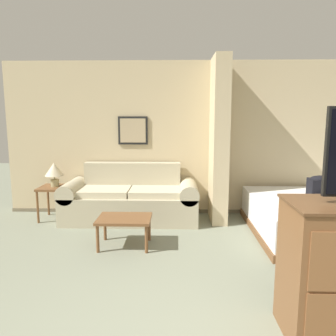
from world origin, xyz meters
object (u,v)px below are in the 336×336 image
object	(u,v)px
backpack	(320,190)
couch	(131,200)
bed	(315,217)
coffee_table	(124,221)
table_lamp	(54,171)

from	to	relation	value
backpack	couch	bearing A→B (deg)	162.53
backpack	bed	bearing A→B (deg)	74.93
couch	bed	bearing A→B (deg)	-12.21
coffee_table	backpack	xyz separation A→B (m)	(2.60, 0.27, 0.37)
bed	table_lamp	bearing A→B (deg)	171.37
bed	backpack	distance (m)	0.52
couch	table_lamp	size ratio (longest dim) A/B	5.55
bed	backpack	world-z (taller)	backpack
bed	couch	bearing A→B (deg)	167.79
couch	coffee_table	bearing A→B (deg)	-86.37
table_lamp	bed	world-z (taller)	table_lamp
coffee_table	table_lamp	xyz separation A→B (m)	(-1.31, 1.12, 0.47)
couch	bed	distance (m)	2.80
coffee_table	table_lamp	bearing A→B (deg)	139.54
couch	coffee_table	distance (m)	1.11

